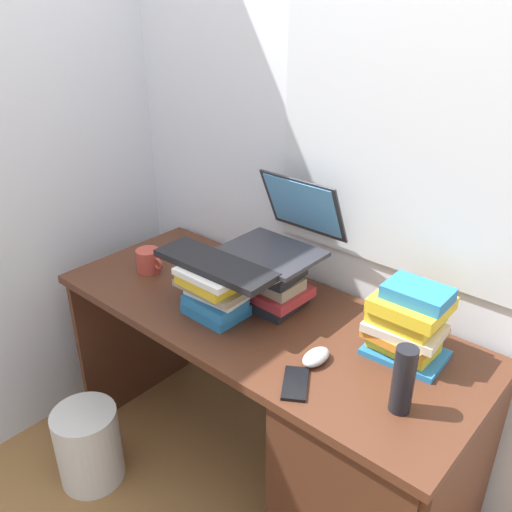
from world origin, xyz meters
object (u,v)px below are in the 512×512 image
(desk, at_px, (346,450))
(cell_phone, at_px, (295,384))
(book_stack_side, at_px, (408,321))
(wastebasket, at_px, (89,445))
(book_stack_tall, at_px, (270,281))
(keyboard, at_px, (215,264))
(computer_mouse, at_px, (316,357))
(book_stack_keyboard_riser, at_px, (216,290))
(laptop, at_px, (285,232))
(mug, at_px, (149,260))
(water_bottle, at_px, (403,380))

(desk, height_order, cell_phone, cell_phone)
(book_stack_side, xyz_separation_m, wastebasket, (-0.94, -0.55, -0.69))
(book_stack_tall, bearing_deg, wastebasket, -132.24)
(book_stack_tall, xyz_separation_m, wastebasket, (-0.46, -0.51, -0.67))
(desk, bearing_deg, cell_phone, -111.55)
(desk, bearing_deg, keyboard, -170.80)
(cell_phone, bearing_deg, book_stack_tall, 106.66)
(wastebasket, bearing_deg, computer_mouse, 24.13)
(book_stack_side, relative_size, cell_phone, 1.75)
(desk, bearing_deg, book_stack_tall, 166.28)
(keyboard, relative_size, computer_mouse, 4.04)
(book_stack_keyboard_riser, relative_size, computer_mouse, 2.30)
(cell_phone, bearing_deg, laptop, 100.09)
(laptop, distance_m, cell_phone, 0.54)
(desk, bearing_deg, wastebasket, -154.47)
(desk, relative_size, keyboard, 3.52)
(computer_mouse, height_order, mug, mug)
(book_stack_tall, height_order, mug, book_stack_tall)
(laptop, xyz_separation_m, cell_phone, (0.33, -0.36, -0.23))
(wastebasket, bearing_deg, mug, 95.03)
(desk, xyz_separation_m, water_bottle, (0.18, -0.08, 0.43))
(desk, xyz_separation_m, book_stack_side, (0.08, 0.14, 0.45))
(mug, bearing_deg, book_stack_tall, 14.01)
(wastebasket, bearing_deg, water_bottle, 17.39)
(desk, distance_m, laptop, 0.72)
(book_stack_tall, xyz_separation_m, laptop, (-0.00, 0.07, 0.15))
(desk, height_order, keyboard, keyboard)
(laptop, xyz_separation_m, water_bottle, (0.58, -0.25, -0.14))
(book_stack_tall, height_order, cell_phone, book_stack_tall)
(book_stack_tall, height_order, book_stack_keyboard_riser, book_stack_tall)
(laptop, relative_size, water_bottle, 1.79)
(computer_mouse, relative_size, wastebasket, 0.33)
(book_stack_tall, distance_m, keyboard, 0.22)
(computer_mouse, bearing_deg, desk, 36.16)
(book_stack_keyboard_riser, distance_m, mug, 0.42)
(desk, relative_size, book_stack_side, 6.20)
(book_stack_keyboard_riser, height_order, wastebasket, book_stack_keyboard_riser)
(book_stack_keyboard_riser, xyz_separation_m, wastebasket, (-0.38, -0.33, -0.68))
(cell_phone, xyz_separation_m, wastebasket, (-0.78, -0.22, -0.59))
(book_stack_keyboard_riser, xyz_separation_m, laptop, (0.08, 0.25, 0.14))
(book_stack_keyboard_riser, xyz_separation_m, computer_mouse, (0.39, 0.01, -0.08))
(laptop, height_order, cell_phone, laptop)
(book_stack_keyboard_riser, height_order, keyboard, keyboard)
(book_stack_tall, distance_m, water_bottle, 0.61)
(mug, bearing_deg, keyboard, -7.15)
(cell_phone, bearing_deg, computer_mouse, 65.58)
(keyboard, distance_m, wastebasket, 0.92)
(computer_mouse, distance_m, wastebasket, 1.03)
(mug, bearing_deg, book_stack_keyboard_riser, -7.22)
(book_stack_side, bearing_deg, book_stack_tall, -174.68)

